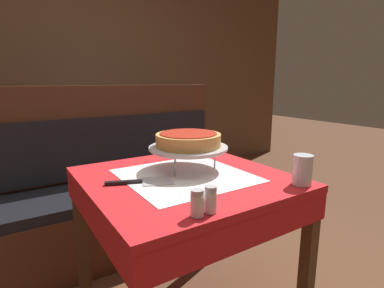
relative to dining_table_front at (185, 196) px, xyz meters
name	(u,v)px	position (x,y,z in m)	size (l,w,h in m)	color
dining_table_front	(185,196)	(0.00, 0.00, 0.00)	(0.80, 0.80, 0.74)	red
dining_table_rear	(103,133)	(0.18, 1.80, -0.01)	(0.77, 0.77, 0.75)	#194799
booth_bench	(116,203)	(-0.03, 0.85, -0.33)	(1.73, 0.51, 1.10)	#4C2819
back_wall_panel	(68,73)	(0.00, 2.27, 0.55)	(6.00, 0.04, 2.40)	brown
pizza_pan_stand	(188,148)	(0.06, 0.07, 0.19)	(0.35, 0.35, 0.10)	#ADADB2
deep_dish_pizza	(188,140)	(0.06, 0.07, 0.23)	(0.29, 0.29, 0.06)	tan
pizza_server	(144,182)	(-0.18, 0.01, 0.10)	(0.27, 0.15, 0.01)	#BCBCC1
water_glass_near	(302,170)	(0.32, -0.34, 0.15)	(0.07, 0.07, 0.12)	silver
salt_shaker	(197,203)	(-0.17, -0.35, 0.13)	(0.04, 0.04, 0.08)	silver
pepper_shaker	(211,199)	(-0.12, -0.35, 0.13)	(0.04, 0.04, 0.08)	silver
condiment_caddy	(102,118)	(0.18, 1.80, 0.14)	(0.14, 0.14, 0.15)	black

